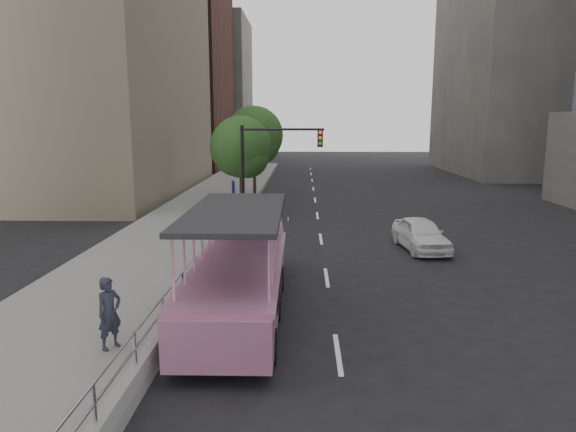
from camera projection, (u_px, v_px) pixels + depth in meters
The scene contains 14 objects.
ground at pixel (297, 321), 14.07m from camera, with size 160.00×160.00×0.00m, color black.
sidewalk at pixel (177, 235), 24.03m from camera, with size 5.50×80.00×0.30m, color gray.
kerb_wall at pixel (198, 281), 16.03m from camera, with size 0.24×30.00×0.36m, color #A5A5A0.
guardrail at pixel (197, 260), 15.91m from camera, with size 0.07×22.00×0.71m.
duck_boat at pixel (242, 268), 14.98m from camera, with size 2.44×9.46×3.14m.
car at pixel (421, 234), 21.76m from camera, with size 1.61×3.99×1.36m, color white.
pedestrian_near at pixel (109, 313), 11.55m from camera, with size 0.61×0.40×1.67m, color #262938.
parking_sign at pixel (234, 203), 23.32m from camera, with size 0.22×0.59×2.75m.
traffic_signal at pixel (266, 160), 25.76m from camera, with size 4.20×0.32×5.20m.
street_tree_near at pixel (242, 149), 29.12m from camera, with size 3.52×3.52×5.72m.
street_tree_far at pixel (255, 137), 34.92m from camera, with size 3.97×3.97×6.45m.
midrise_brick at pixel (147, 55), 59.40m from camera, with size 18.00×16.00×26.00m, color brown.
midrise_stone_a at pixel (560, 14), 51.69m from camera, with size 20.00×20.00×32.00m, color gray.
midrise_stone_b at pixel (194, 90), 75.61m from camera, with size 16.00×14.00×20.00m, color gray.
Camera 1 is at (0.15, -13.31, 5.39)m, focal length 32.00 mm.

